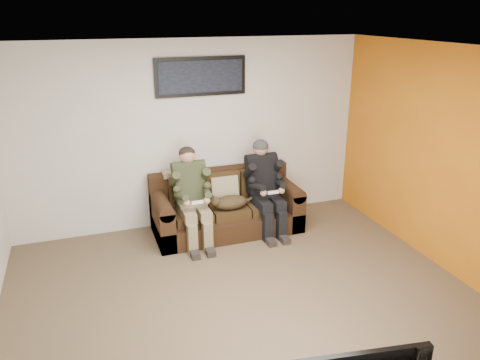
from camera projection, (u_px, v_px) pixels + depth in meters
name	position (u px, v px, depth m)	size (l,w,h in m)	color
floor	(247.00, 304.00, 4.96)	(5.00, 5.00, 0.00)	brown
ceiling	(249.00, 51.00, 4.07)	(5.00, 5.00, 0.00)	silver
wall_back	(192.00, 135.00, 6.51)	(5.00, 5.00, 0.00)	beige
wall_front	(392.00, 333.00, 2.52)	(5.00, 5.00, 0.00)	beige
wall_right	(455.00, 164.00, 5.29)	(4.50, 4.50, 0.00)	beige
accent_wall_right	(454.00, 164.00, 5.29)	(4.50, 4.50, 0.00)	#BF6613
sofa	(225.00, 208.00, 6.57)	(2.01, 0.87, 0.82)	black
throw_pillow	(224.00, 189.00, 6.51)	(0.38, 0.11, 0.37)	#9A8965
throw_blanket	(177.00, 173.00, 6.43)	(0.41, 0.20, 0.07)	tan
person_left	(191.00, 191.00, 6.13)	(0.51, 0.87, 1.26)	#807150
person_right	(264.00, 182.00, 6.45)	(0.51, 0.86, 1.27)	black
cat	(229.00, 202.00, 6.29)	(0.66, 0.26, 0.24)	#48351C
framed_poster	(201.00, 76.00, 6.25)	(1.25, 0.05, 0.52)	black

